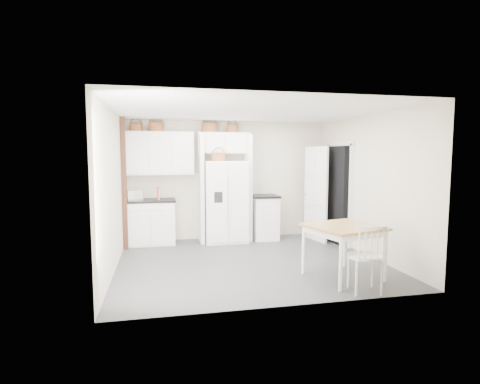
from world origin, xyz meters
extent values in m
plane|color=#3D3D3D|center=(0.00, 0.00, 0.00)|extent=(4.50, 4.50, 0.00)
plane|color=white|center=(0.00, 0.00, 2.60)|extent=(4.50, 4.50, 0.00)
plane|color=beige|center=(0.00, 2.00, 1.30)|extent=(4.50, 0.00, 4.50)
plane|color=beige|center=(-2.25, 0.00, 1.30)|extent=(0.00, 4.00, 4.00)
plane|color=beige|center=(2.25, 0.00, 1.30)|extent=(0.00, 4.00, 4.00)
cube|color=white|center=(-0.15, 1.63, 0.87)|extent=(0.90, 0.72, 1.74)
cube|color=white|center=(-1.71, 1.70, 0.45)|extent=(0.97, 0.61, 0.90)
cube|color=white|center=(0.74, 1.70, 0.47)|extent=(0.53, 0.64, 0.94)
cube|color=olive|center=(1.19, -1.14, 0.40)|extent=(1.18, 1.18, 0.81)
cube|color=white|center=(1.20, -1.75, 0.50)|extent=(0.56, 0.52, 0.99)
cube|color=black|center=(-1.71, 1.70, 0.92)|extent=(1.01, 0.66, 0.04)
cube|color=black|center=(0.74, 1.70, 0.96)|extent=(0.58, 0.68, 0.04)
cube|color=silver|center=(-2.02, 1.65, 1.05)|extent=(0.33, 0.23, 0.21)
cube|color=#A42F22|center=(-1.56, 1.62, 1.07)|extent=(0.05, 0.18, 0.26)
cube|color=white|center=(-1.55, 1.62, 1.05)|extent=(0.03, 0.14, 0.21)
cylinder|color=brown|center=(-1.98, 1.83, 2.42)|extent=(0.26, 0.26, 0.15)
cylinder|color=brown|center=(-1.57, 1.83, 2.44)|extent=(0.31, 0.31, 0.18)
cylinder|color=brown|center=(-0.45, 1.83, 2.45)|extent=(0.34, 0.34, 0.19)
cylinder|color=brown|center=(0.05, 1.83, 2.43)|extent=(0.26, 0.26, 0.15)
cylinder|color=brown|center=(-0.30, 1.53, 1.82)|extent=(0.29, 0.29, 0.15)
cube|color=white|center=(-1.50, 1.83, 1.90)|extent=(1.40, 0.34, 0.90)
cube|color=white|center=(-0.15, 1.83, 2.12)|extent=(1.12, 0.34, 0.45)
cube|color=white|center=(-0.66, 1.70, 1.15)|extent=(0.08, 0.60, 2.30)
cube|color=white|center=(0.36, 1.70, 1.15)|extent=(0.08, 0.60, 2.30)
cube|color=#422118|center=(-2.20, 1.35, 1.30)|extent=(0.09, 0.09, 2.60)
cube|color=black|center=(2.16, 1.00, 1.02)|extent=(0.18, 0.85, 2.05)
cube|color=white|center=(1.80, 1.33, 1.02)|extent=(0.21, 0.79, 2.05)
camera|label=1|loc=(-1.50, -6.25, 1.86)|focal=28.00mm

